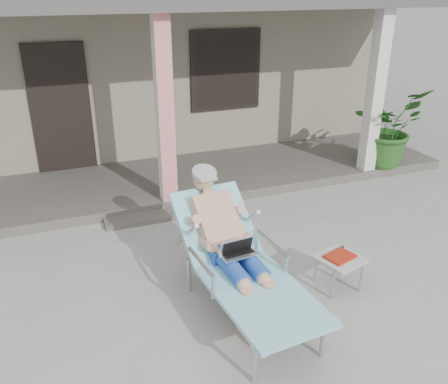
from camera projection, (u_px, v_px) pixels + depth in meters
name	position (u px, v px, depth m)	size (l,w,h in m)	color
ground	(219.00, 285.00, 5.29)	(60.00, 60.00, 0.00)	#9E9E99
house	(114.00, 55.00, 10.17)	(10.40, 5.40, 3.30)	gray
porch_deck	(156.00, 182.00, 7.83)	(10.00, 2.00, 0.15)	#605B56
porch_overhang	(146.00, 7.00, 6.68)	(10.00, 2.30, 2.85)	silver
porch_step	(175.00, 213.00, 6.86)	(2.00, 0.30, 0.07)	#605B56
lounger	(235.00, 232.00, 4.67)	(0.98, 2.17, 1.38)	#B7B7BC
side_table	(339.00, 260.00, 5.15)	(0.55, 0.55, 0.40)	#B2B1AC
potted_palm	(387.00, 127.00, 8.16)	(1.20, 1.04, 1.34)	#26591E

